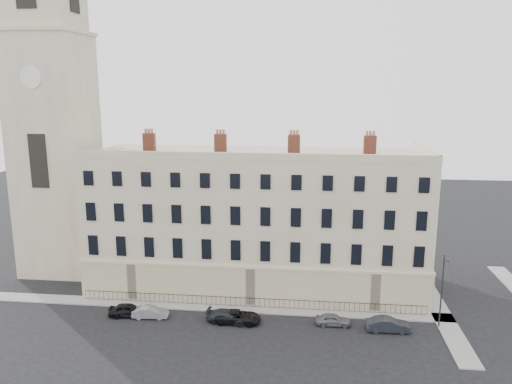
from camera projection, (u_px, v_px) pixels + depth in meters
The scene contains 13 objects.
ground at pixel (309, 337), 44.96m from camera, with size 160.00×160.00×0.00m, color black.
terrace at pixel (257, 220), 55.63m from camera, with size 36.22×12.22×17.00m.
church_tower at pixel (53, 116), 57.81m from camera, with size 8.00×8.13×44.00m.
pavement_terrace at pixel (211, 307), 50.87m from camera, with size 48.00×2.00×0.12m, color gray.
pavement_east_return at pixel (436, 305), 51.33m from camera, with size 2.00×24.00×0.12m, color gray.
railings at pixel (250, 302), 50.73m from camera, with size 35.00×0.04×0.96m.
car_a at pixel (128, 310), 48.80m from camera, with size 1.53×3.79×1.29m, color black.
car_b at pixel (150, 312), 48.51m from camera, with size 1.21×3.48×1.15m, color gray.
car_c at pixel (228, 316), 47.54m from camera, with size 1.70×4.17×1.21m, color #1F2329.
car_d at pixel (238, 317), 47.51m from camera, with size 2.01×4.36×1.21m, color black.
car_e at pixel (333, 320), 47.00m from camera, with size 1.33×3.30×1.13m, color slate.
car_f at pixel (388, 325), 45.83m from camera, with size 1.38×3.97×1.31m, color #22262D.
streetlamp at pixel (442, 288), 45.80m from camera, with size 0.22×1.55×7.14m.
Camera 1 is at (-0.22, -41.44, 22.29)m, focal length 35.00 mm.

